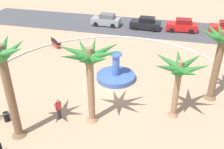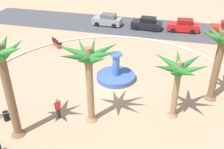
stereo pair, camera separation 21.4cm
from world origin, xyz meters
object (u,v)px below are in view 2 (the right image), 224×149
object	(u,v)px
palm_tree_by_curb	(4,72)
person_cyclist_photo	(58,108)
palm_tree_far_side	(178,73)
parked_car_second	(147,24)
palm_tree_mid_plaza	(89,65)
parked_car_leftmost	(107,20)
trash_bin	(6,116)
palm_tree_near_fountain	(221,49)
fountain	(116,76)
parked_car_third	(183,26)
bench_east	(57,44)

from	to	relation	value
palm_tree_by_curb	person_cyclist_photo	distance (m)	4.80
palm_tree_far_side	parked_car_second	distance (m)	18.84
palm_tree_mid_plaza	parked_car_leftmost	distance (m)	21.08
palm_tree_mid_plaza	trash_bin	xyz separation A→B (m)	(-5.85, -1.57, -4.07)
palm_tree_near_fountain	palm_tree_mid_plaza	bearing A→B (deg)	-148.89
palm_tree_mid_plaza	parked_car_leftmost	world-z (taller)	palm_tree_mid_plaza
fountain	trash_bin	bearing A→B (deg)	-128.61
fountain	parked_car_third	size ratio (longest dim) A/B	0.85
bench_east	trash_bin	bearing A→B (deg)	-79.90
palm_tree_mid_plaza	bench_east	bearing A→B (deg)	125.52
fountain	parked_car_third	bearing A→B (deg)	69.09
bench_east	trash_bin	size ratio (longest dim) A/B	2.12
palm_tree_mid_plaza	parked_car_leftmost	xyz separation A→B (m)	(-4.61, 20.24, -3.68)
bench_east	palm_tree_by_curb	bearing A→B (deg)	-74.38
parked_car_third	person_cyclist_photo	bearing A→B (deg)	-111.15
palm_tree_by_curb	parked_car_second	size ratio (longest dim) A/B	1.64
fountain	palm_tree_by_curb	xyz separation A→B (m)	(-4.46, -8.71, 4.39)
bench_east	palm_tree_far_side	bearing A→B (deg)	-34.61
parked_car_second	parked_car_leftmost	bearing A→B (deg)	178.21
palm_tree_near_fountain	parked_car_leftmost	bearing A→B (deg)	130.30
trash_bin	fountain	bearing A→B (deg)	51.39
bench_east	parked_car_leftmost	world-z (taller)	parked_car_leftmost
palm_tree_mid_plaza	person_cyclist_photo	size ratio (longest dim) A/B	3.56
person_cyclist_photo	parked_car_third	world-z (taller)	parked_car_third
palm_tree_by_curb	parked_car_third	distance (m)	25.50
palm_tree_near_fountain	palm_tree_mid_plaza	distance (m)	9.70
parked_car_leftmost	palm_tree_mid_plaza	bearing A→B (deg)	-77.17
palm_tree_by_curb	parked_car_leftmost	world-z (taller)	palm_tree_by_curb
bench_east	person_cyclist_photo	size ratio (longest dim) A/B	0.94
parked_car_leftmost	parked_car_third	bearing A→B (deg)	1.31
person_cyclist_photo	bench_east	bearing A→B (deg)	116.15
palm_tree_near_fountain	palm_tree_far_side	bearing A→B (deg)	-132.61
fountain	palm_tree_by_curb	size ratio (longest dim) A/B	0.52
palm_tree_by_curb	fountain	bearing A→B (deg)	62.87
fountain	palm_tree_far_side	world-z (taller)	palm_tree_far_side
parked_car_third	parked_car_leftmost	bearing A→B (deg)	-178.69
parked_car_leftmost	palm_tree_near_fountain	bearing A→B (deg)	-49.70
palm_tree_near_fountain	palm_tree_by_curb	bearing A→B (deg)	-148.54
fountain	parked_car_second	size ratio (longest dim) A/B	0.86
fountain	parked_car_leftmost	size ratio (longest dim) A/B	0.86
fountain	bench_east	distance (m)	9.99
person_cyclist_photo	trash_bin	bearing A→B (deg)	-161.91
trash_bin	parked_car_second	bearing A→B (deg)	72.50
bench_east	parked_car_third	size ratio (longest dim) A/B	0.38
palm_tree_near_fountain	palm_tree_far_side	distance (m)	4.17
fountain	trash_bin	xyz separation A→B (m)	(-6.09, -7.63, 0.04)
palm_tree_far_side	parked_car_leftmost	bearing A→B (deg)	119.07
palm_tree_by_curb	parked_car_third	world-z (taller)	palm_tree_by_curb
palm_tree_by_curb	parked_car_second	distance (m)	23.64
parked_car_leftmost	fountain	bearing A→B (deg)	-71.14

